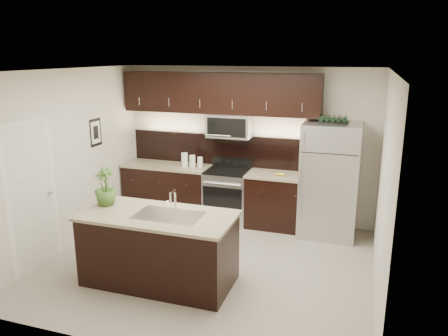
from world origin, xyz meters
The scene contains 12 objects.
ground centered at (0.00, 0.00, 0.00)m, with size 4.50×4.50×0.00m, color gray.
room_walls centered at (-0.11, -0.04, 1.70)m, with size 4.52×4.02×2.71m.
counter_run centered at (-0.46, 1.69, 0.47)m, with size 3.51×0.65×0.94m.
upper_fixtures centered at (-0.43, 1.84, 2.14)m, with size 3.49×0.40×1.66m.
island centered at (-0.43, -0.66, 0.47)m, with size 1.96×0.96×0.94m.
sink_faucet centered at (-0.28, -0.65, 0.96)m, with size 0.84×0.50×0.28m.
refrigerator centered at (1.50, 1.63, 0.93)m, with size 0.90×0.81×1.86m, color #B2B2B7.
wine_rack centered at (1.50, 1.63, 1.91)m, with size 0.46×0.28×0.11m.
plant centered at (-1.25, -0.55, 1.20)m, with size 0.29×0.29×0.52m, color #3D5F26.
canisters centered at (-0.94, 1.67, 1.05)m, with size 0.37×0.19×0.26m.
french_press centered at (1.07, 1.64, 1.04)m, with size 0.09×0.09×0.27m.
bananas centered at (0.66, 1.61, 0.96)m, with size 0.16×0.12×0.05m, color gold.
Camera 1 is at (1.99, -5.33, 2.91)m, focal length 35.00 mm.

